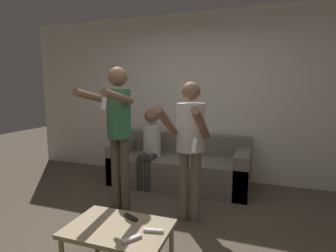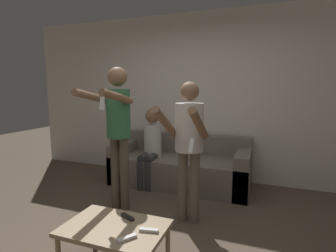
% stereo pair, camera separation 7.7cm
% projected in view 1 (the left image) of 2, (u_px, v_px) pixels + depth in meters
% --- Properties ---
extents(ground_plane, '(14.00, 14.00, 0.00)m').
position_uv_depth(ground_plane, '(148.00, 247.00, 2.49)').
color(ground_plane, brown).
extents(wall_back, '(6.40, 0.06, 2.70)m').
position_uv_depth(wall_back, '(199.00, 97.00, 4.32)').
color(wall_back, silver).
rests_on(wall_back, ground_plane).
extents(couch, '(2.10, 0.84, 0.75)m').
position_uv_depth(couch, '(180.00, 167.00, 4.10)').
color(couch, slate).
rests_on(couch, ground_plane).
extents(person_standing_left, '(0.41, 0.73, 1.74)m').
position_uv_depth(person_standing_left, '(118.00, 123.00, 3.10)').
color(person_standing_left, brown).
rests_on(person_standing_left, ground_plane).
extents(person_standing_right, '(0.43, 0.74, 1.57)m').
position_uv_depth(person_standing_right, '(190.00, 138.00, 2.83)').
color(person_standing_right, '#6B6051').
rests_on(person_standing_right, ground_plane).
extents(person_seated, '(0.27, 0.51, 1.19)m').
position_uv_depth(person_seated, '(150.00, 143.00, 4.01)').
color(person_seated, '#383838').
rests_on(person_seated, ground_plane).
extents(coffee_table, '(0.83, 0.54, 0.39)m').
position_uv_depth(coffee_table, '(119.00, 232.00, 2.11)').
color(coffee_table, tan).
rests_on(coffee_table, ground_plane).
extents(remote_near, '(0.12, 0.14, 0.02)m').
position_uv_depth(remote_near, '(132.00, 239.00, 1.92)').
color(remote_near, white).
rests_on(remote_near, coffee_table).
extents(remote_mid, '(0.15, 0.06, 0.02)m').
position_uv_depth(remote_mid, '(153.00, 231.00, 2.03)').
color(remote_mid, white).
rests_on(remote_mid, coffee_table).
extents(remote_far, '(0.15, 0.09, 0.02)m').
position_uv_depth(remote_far, '(131.00, 217.00, 2.24)').
color(remote_far, black).
rests_on(remote_far, coffee_table).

